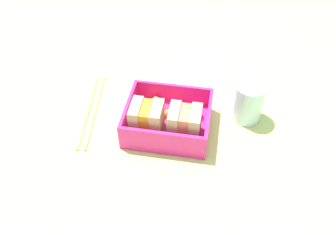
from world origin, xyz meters
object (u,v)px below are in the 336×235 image
at_px(sandwich_center_left, 147,119).
at_px(strawberry_far_left, 195,111).
at_px(chopstick_pair, 91,109).
at_px(drinking_glass, 248,102).
at_px(carrot_stick_left, 149,106).
at_px(sandwich_left, 185,124).
at_px(carrot_stick_far_left, 170,111).
at_px(folded_napkin, 193,77).

bearing_deg(sandwich_center_left, strawberry_far_left, -147.44).
height_order(strawberry_far_left, chopstick_pair, strawberry_far_left).
relative_size(strawberry_far_left, chopstick_pair, 0.15).
bearing_deg(drinking_glass, carrot_stick_left, 7.30).
relative_size(carrot_stick_left, drinking_glass, 0.62).
distance_m(strawberry_far_left, carrot_stick_left, 0.09).
xyz_separation_m(sandwich_left, carrot_stick_far_left, (0.03, -0.05, -0.02)).
height_order(sandwich_left, carrot_stick_left, sandwich_left).
distance_m(carrot_stick_far_left, carrot_stick_left, 0.04).
bearing_deg(sandwich_left, carrot_stick_left, -36.08).
distance_m(sandwich_center_left, folded_napkin, 0.19).
relative_size(sandwich_center_left, drinking_glass, 0.79).
height_order(carrot_stick_far_left, carrot_stick_left, carrot_stick_left).
bearing_deg(carrot_stick_left, sandwich_center_left, 99.60).
relative_size(sandwich_left, chopstick_pair, 0.30).
distance_m(sandwich_left, sandwich_center_left, 0.07).
distance_m(carrot_stick_left, folded_napkin, 0.14).
height_order(drinking_glass, folded_napkin, drinking_glass).
bearing_deg(carrot_stick_left, chopstick_pair, 5.74).
distance_m(sandwich_left, folded_napkin, 0.18).
xyz_separation_m(drinking_glass, folded_napkin, (0.11, -0.10, -0.04)).
bearing_deg(sandwich_left, sandwich_center_left, 0.00).
xyz_separation_m(strawberry_far_left, carrot_stick_left, (0.09, -0.00, -0.01)).
bearing_deg(sandwich_center_left, drinking_glass, -155.65).
bearing_deg(chopstick_pair, carrot_stick_far_left, -177.51).
bearing_deg(sandwich_center_left, carrot_stick_left, -80.40).
bearing_deg(drinking_glass, strawberry_far_left, 16.41).
relative_size(chopstick_pair, folded_napkin, 1.38).
xyz_separation_m(carrot_stick_far_left, chopstick_pair, (0.15, 0.01, -0.01)).
xyz_separation_m(sandwich_left, strawberry_far_left, (-0.01, -0.05, -0.02)).
height_order(sandwich_left, strawberry_far_left, sandwich_left).
height_order(carrot_stick_far_left, drinking_glass, drinking_glass).
bearing_deg(strawberry_far_left, sandwich_center_left, 32.56).
distance_m(sandwich_left, carrot_stick_left, 0.10).
relative_size(sandwich_center_left, carrot_stick_left, 1.28).
xyz_separation_m(carrot_stick_far_left, folded_napkin, (-0.03, -0.13, -0.02)).
relative_size(chopstick_pair, drinking_glass, 2.63).
distance_m(strawberry_far_left, drinking_glass, 0.10).
bearing_deg(chopstick_pair, strawberry_far_left, -178.02).
height_order(carrot_stick_left, drinking_glass, drinking_glass).
relative_size(sandwich_left, carrot_stick_left, 1.28).
bearing_deg(sandwich_center_left, carrot_stick_far_left, -122.51).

